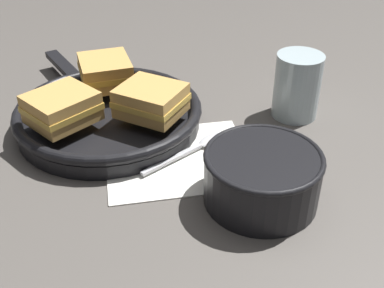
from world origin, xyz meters
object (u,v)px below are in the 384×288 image
Objects in this scene: soup_bowl at (262,175)px; drinking_glass at (297,86)px; skillet at (108,115)px; sandwich_far_left at (105,72)px; spoon at (202,145)px; sandwich_near_left at (62,108)px; sandwich_near_right at (151,100)px.

soup_bowl is 1.41× the size of drinking_glass.
skillet is 0.09m from sandwich_far_left.
sandwich_near_left is (-0.21, 0.04, 0.06)m from spoon.
soup_bowl is 0.23m from sandwich_near_right.
drinking_glass reaches higher than sandwich_far_left.
sandwich_far_left is at bearing 122.55° from sandwich_near_right.
sandwich_near_right is 0.14m from sandwich_far_left.
drinking_glass is at bearing 62.34° from soup_bowl.
sandwich_far_left reaches higher than skillet.
drinking_glass is (0.18, 0.09, 0.05)m from spoon.
sandwich_near_right is 1.16× the size of drinking_glass.
skillet is 0.32m from drinking_glass.
sandwich_far_left is at bearing 125.23° from soup_bowl.
spoon is 0.17m from skillet.
sandwich_near_right reaches higher than soup_bowl.
sandwich_near_right is at bearing 2.55° from sandwich_near_left.
soup_bowl is 0.33m from sandwich_near_left.
drinking_glass reaches higher than skillet.
sandwich_far_left is at bearing 166.40° from drinking_glass.
sandwich_near_right is at bearing -171.46° from drinking_glass.
sandwich_near_left reaches higher than spoon.
sandwich_near_left is at bearing 134.10° from spoon.
soup_bowl is 1.06× the size of spoon.
spoon is at bearing -153.38° from drinking_glass.
skillet is 3.75× the size of sandwich_far_left.
drinking_glass is at bearing -7.48° from spoon.
soup_bowl is at bearing -117.66° from drinking_glass.
drinking_glass is at bearing 6.43° from sandwich_near_left.
skillet is (-0.15, 0.09, 0.01)m from spoon.
sandwich_near_right and sandwich_far_left have the same top height.
spoon is 0.20m from drinking_glass.
spoon is 1.14× the size of sandwich_near_right.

